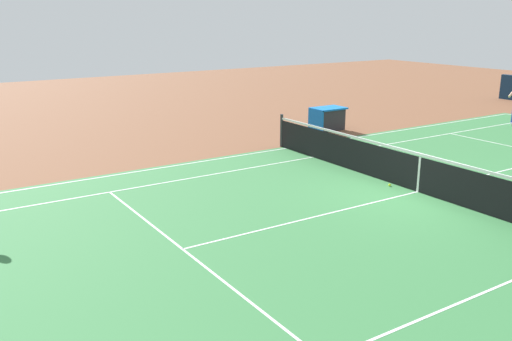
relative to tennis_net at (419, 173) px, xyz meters
The scene contains 6 objects.
ground_plane 0.49m from the tennis_net, ahead, with size 60.00×60.00×0.00m, color brown.
court_slab 0.49m from the tennis_net, ahead, with size 24.20×11.40×0.00m, color #387A42.
court_line_markings 0.49m from the tennis_net, ahead, with size 23.85×11.05×0.01m.
tennis_net is the anchor object (origin of this frame).
tennis_ball 0.88m from the tennis_net, 71.10° to the right, with size 0.07×0.07×0.07m, color #CCE01E.
equipment_cart_tarped 7.73m from the tennis_net, 113.28° to the right, with size 1.25×0.84×0.85m.
Camera 1 is at (10.46, 8.78, 4.23)m, focal length 39.00 mm.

